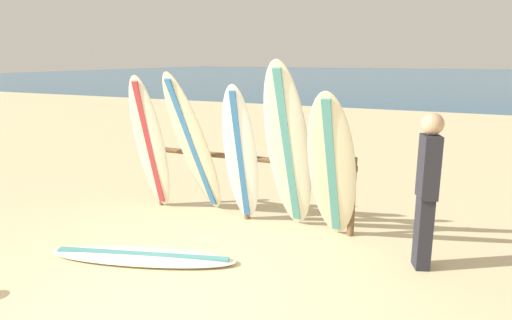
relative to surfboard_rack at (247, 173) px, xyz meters
The scene contains 10 objects.
ground_plane 2.85m from the surfboard_rack, 83.89° to the right, with size 120.00×120.00×0.00m, color beige.
ocean_water 55.25m from the surfboard_rack, 89.69° to the left, with size 120.00×80.00×0.01m, color #1E5984.
surfboard_rack is the anchor object (origin of this frame).
surfboard_leaning_far_left 1.52m from the surfboard_rack, 168.23° to the right, with size 0.53×0.66×2.07m.
surfboard_leaning_left 0.85m from the surfboard_rack, 159.07° to the right, with size 0.66×1.13×2.14m.
surfboard_leaning_center_left 0.42m from the surfboard_rack, 80.80° to the right, with size 0.54×0.72×1.99m.
surfboard_leaning_center 0.95m from the surfboard_rack, 24.69° to the right, with size 0.60×1.04×2.30m.
surfboard_leaning_center_right 1.45m from the surfboard_rack, 17.61° to the right, with size 0.61×0.96×1.97m.
surfboard_lying_on_sand 1.93m from the surfboard_rack, 106.58° to the right, with size 2.30×1.15×0.08m.
beachgoer_standing 2.53m from the surfboard_rack, 13.48° to the right, with size 0.26×0.32×1.74m.
Camera 1 is at (2.45, -2.87, 2.30)m, focal length 31.77 mm.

